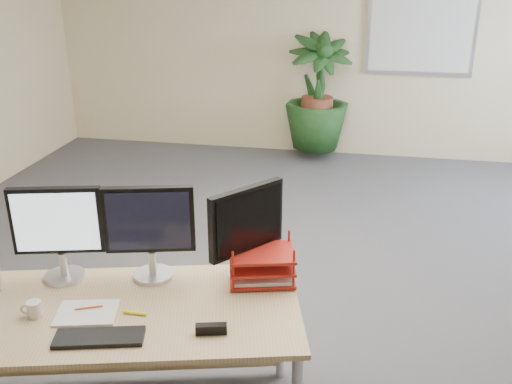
% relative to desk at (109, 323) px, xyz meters
% --- Properties ---
extents(floor, '(8.00, 8.00, 0.00)m').
position_rel_desk_xyz_m(floor, '(0.67, 1.03, -0.60)').
color(floor, '#414146').
rests_on(floor, ground).
extents(back_wall, '(7.00, 0.04, 2.70)m').
position_rel_desk_xyz_m(back_wall, '(0.67, 5.03, 0.75)').
color(back_wall, beige).
rests_on(back_wall, floor).
extents(whiteboard, '(1.30, 0.04, 0.95)m').
position_rel_desk_xyz_m(whiteboard, '(1.87, 4.99, 0.95)').
color(whiteboard, silver).
rests_on(whiteboard, back_wall).
extents(desk, '(2.14, 1.31, 0.77)m').
position_rel_desk_xyz_m(desk, '(0.00, 0.00, 0.00)').
color(desk, tan).
rests_on(desk, floor).
extents(floor_plant, '(1.10, 1.10, 1.50)m').
position_rel_desk_xyz_m(floor_plant, '(0.67, 4.73, 0.15)').
color(floor_plant, '#153613').
rests_on(floor_plant, floor).
extents(monitor_left, '(0.48, 0.22, 0.54)m').
position_rel_desk_xyz_m(monitor_left, '(-0.31, 0.14, 0.47)').
color(monitor_left, silver).
rests_on(monitor_left, desk).
extents(monitor_right, '(0.48, 0.22, 0.54)m').
position_rel_desk_xyz_m(monitor_right, '(0.17, 0.24, 0.47)').
color(monitor_right, silver).
rests_on(monitor_right, desk).
extents(monitor_dark, '(0.33, 0.40, 0.53)m').
position_rel_desk_xyz_m(monitor_dark, '(0.68, 0.35, 0.47)').
color(monitor_dark, silver).
rests_on(monitor_dark, desk).
extents(keyboard, '(0.43, 0.23, 0.02)m').
position_rel_desk_xyz_m(keyboard, '(0.12, -0.34, 0.17)').
color(keyboard, black).
rests_on(keyboard, desk).
extents(coffee_mug, '(0.11, 0.07, 0.08)m').
position_rel_desk_xyz_m(coffee_mug, '(-0.27, -0.23, 0.20)').
color(coffee_mug, silver).
rests_on(coffee_mug, desk).
extents(spiral_notebook, '(0.34, 0.28, 0.01)m').
position_rel_desk_xyz_m(spiral_notebook, '(-0.03, -0.16, 0.17)').
color(spiral_notebook, white).
rests_on(spiral_notebook, desk).
extents(orange_pen, '(0.13, 0.06, 0.01)m').
position_rel_desk_xyz_m(orange_pen, '(-0.03, -0.13, 0.18)').
color(orange_pen, '#CF5817').
rests_on(orange_pen, spiral_notebook).
extents(yellow_highlighter, '(0.12, 0.02, 0.02)m').
position_rel_desk_xyz_m(yellow_highlighter, '(0.21, -0.12, 0.17)').
color(yellow_highlighter, yellow).
rests_on(yellow_highlighter, desk).
extents(letter_tray, '(0.40, 0.34, 0.16)m').
position_rel_desk_xyz_m(letter_tray, '(0.77, 0.33, 0.24)').
color(letter_tray, '#A61D14').
rests_on(letter_tray, desk).
extents(stapler, '(0.15, 0.07, 0.05)m').
position_rel_desk_xyz_m(stapler, '(0.62, -0.20, 0.19)').
color(stapler, black).
rests_on(stapler, desk).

